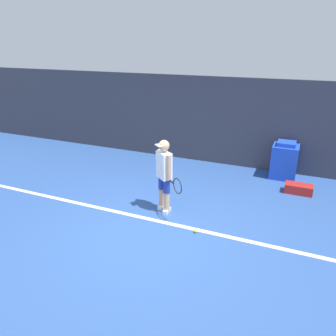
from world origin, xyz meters
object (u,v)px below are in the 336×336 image
object	(u,v)px
tennis_player	(164,173)
equipment_bag	(299,189)
tennis_ball	(196,231)
covered_chair	(284,161)

from	to	relation	value
tennis_player	equipment_bag	distance (m)	3.35
tennis_ball	covered_chair	bearing A→B (deg)	70.32
tennis_ball	covered_chair	size ratio (longest dim) A/B	0.07
tennis_player	equipment_bag	bearing A→B (deg)	76.27
equipment_bag	tennis_player	bearing A→B (deg)	-141.49
covered_chair	tennis_ball	bearing A→B (deg)	-109.68
tennis_player	equipment_bag	size ratio (longest dim) A/B	2.49
tennis_player	covered_chair	world-z (taller)	tennis_player
tennis_player	tennis_ball	bearing A→B (deg)	5.64
tennis_ball	equipment_bag	world-z (taller)	equipment_bag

